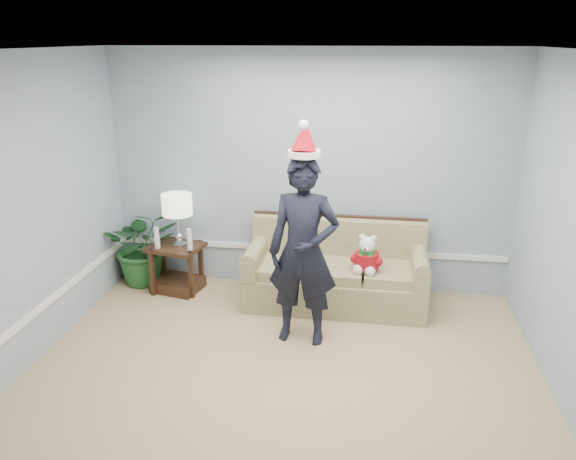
% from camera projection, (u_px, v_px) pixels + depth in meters
% --- Properties ---
extents(room_shell, '(4.54, 5.04, 2.74)m').
position_uv_depth(room_shell, '(268.00, 255.00, 3.91)').
color(room_shell, tan).
rests_on(room_shell, ground).
extents(wainscot_trim, '(4.49, 4.99, 0.06)m').
position_uv_depth(wainscot_trim, '(172.00, 290.00, 5.47)').
color(wainscot_trim, white).
rests_on(wainscot_trim, room_shell).
extents(sofa, '(1.94, 0.85, 0.91)m').
position_uv_depth(sofa, '(336.00, 274.00, 6.15)').
color(sofa, brown).
rests_on(sofa, room_shell).
extents(side_table, '(0.66, 0.59, 0.55)m').
position_uv_depth(side_table, '(177.00, 272.00, 6.47)').
color(side_table, '#382114').
rests_on(side_table, room_shell).
extents(table_lamp, '(0.34, 0.34, 0.60)m').
position_uv_depth(table_lamp, '(177.00, 207.00, 6.19)').
color(table_lamp, silver).
rests_on(table_lamp, side_table).
extents(candle_pair, '(0.44, 0.06, 0.24)m').
position_uv_depth(candle_pair, '(173.00, 239.00, 6.21)').
color(candle_pair, silver).
rests_on(candle_pair, side_table).
extents(houseplant, '(1.06, 1.00, 0.94)m').
position_uv_depth(houseplant, '(144.00, 245.00, 6.59)').
color(houseplant, '#1E5426').
rests_on(houseplant, room_shell).
extents(man, '(0.69, 0.48, 1.81)m').
position_uv_depth(man, '(303.00, 252.00, 5.20)').
color(man, black).
rests_on(man, room_shell).
extents(santa_hat, '(0.31, 0.34, 0.34)m').
position_uv_depth(santa_hat, '(305.00, 140.00, 4.87)').
color(santa_hat, white).
rests_on(santa_hat, man).
extents(teddy_bear, '(0.30, 0.31, 0.41)m').
position_uv_depth(teddy_bear, '(367.00, 258.00, 5.80)').
color(teddy_bear, white).
rests_on(teddy_bear, sofa).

